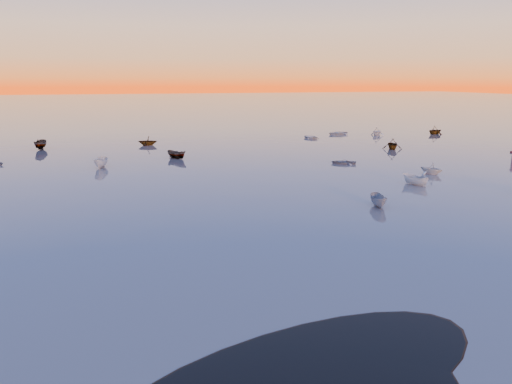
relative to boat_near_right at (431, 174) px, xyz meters
name	(u,v)px	position (x,y,z in m)	size (l,w,h in m)	color
ground	(164,131)	(-25.34, 63.08, 0.00)	(600.00, 600.00, 0.00)	#6A5E58
mud_lobes	(485,378)	(-25.34, -37.92, 0.01)	(140.00, 6.00, 0.07)	black
moored_fleet	(206,164)	(-25.34, 16.08, 0.00)	(124.00, 58.00, 1.20)	white
boat_near_right	(431,174)	(0.00, 0.00, 0.00)	(3.22, 1.45, 1.13)	white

